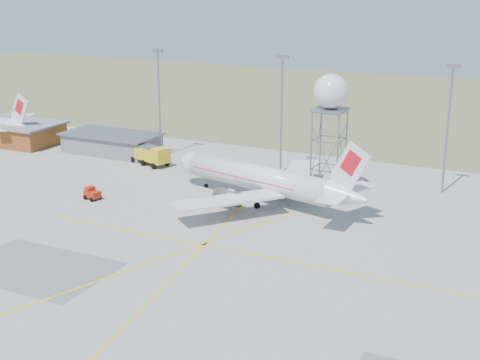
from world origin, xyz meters
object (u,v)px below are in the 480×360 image
at_px(airliner_main, 261,179).
at_px(radar_tower, 330,129).
at_px(baggage_tug, 92,195).
at_px(fire_truck, 150,155).

height_order(airliner_main, radar_tower, radar_tower).
xyz_separation_m(airliner_main, baggage_tug, (-24.11, -10.32, -2.92)).
height_order(radar_tower, fire_truck, radar_tower).
bearing_deg(baggage_tug, radar_tower, 44.10).
relative_size(airliner_main, radar_tower, 1.81).
bearing_deg(baggage_tug, fire_truck, 113.63).
xyz_separation_m(fire_truck, baggage_tug, (3.12, -21.13, -0.97)).
relative_size(radar_tower, fire_truck, 2.05).
distance_m(radar_tower, baggage_tug, 38.10).
height_order(airliner_main, baggage_tug, airliner_main).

